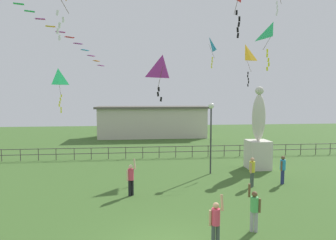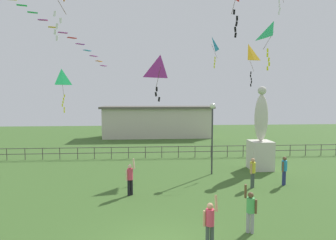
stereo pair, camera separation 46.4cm
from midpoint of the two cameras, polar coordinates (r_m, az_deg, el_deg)
The scene contains 14 objects.
statue_monument at distance 20.26m, azimuth 17.09°, elevation -3.98°, with size 1.45×1.45×5.63m.
lamppost at distance 18.07m, azimuth 7.94°, elevation -0.54°, with size 0.36×0.36×4.55m.
person_0 at distance 9.88m, azimuth 8.20°, elevation -19.51°, with size 0.46×0.29×1.78m.
person_1 at distance 11.17m, azimuth 15.81°, elevation -16.71°, with size 0.44×0.34×1.78m.
person_2 at distance 14.50m, azimuth -8.42°, elevation -11.38°, with size 0.48×0.31×1.85m.
person_3 at distance 16.27m, azimuth 15.81°, elevation -9.70°, with size 0.37×0.38×1.63m.
person_5 at distance 17.35m, azimuth 21.42°, elevation -8.98°, with size 0.39×0.35×1.61m.
kite_0 at distance 15.56m, azimuth 19.54°, elevation 15.98°, with size 0.99×1.08×2.35m.
kite_1 at distance 21.80m, azimuth -21.79°, elevation 7.49°, with size 1.09×1.29×3.04m.
kite_3 at distance 12.35m, azimuth -2.21°, elevation 10.41°, with size 1.01×0.82×1.98m.
kite_5 at distance 22.07m, azimuth 14.69°, elevation 12.30°, with size 0.86×1.38×3.00m.
kite_8 at distance 22.15m, azimuth 7.68°, elevation 14.67°, with size 0.68×0.82×2.29m.
waterfront_railing at distance 22.89m, azimuth -5.32°, elevation -6.17°, with size 36.05×0.06×0.95m.
pavilion_building at distance 34.64m, azimuth -3.52°, elevation -0.31°, with size 13.45×4.33×3.77m.
Camera 1 is at (-0.83, -8.46, 4.94)m, focal length 30.23 mm.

